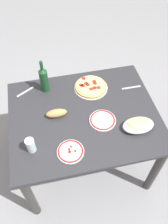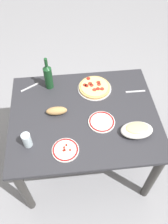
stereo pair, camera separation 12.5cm
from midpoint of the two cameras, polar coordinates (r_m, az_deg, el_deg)
ground_plane at (r=2.50m, az=-1.46°, el=-11.29°), size 8.00×8.00×0.00m
dining_table at (r=1.96m, az=-1.83°, el=-2.93°), size 1.17×0.95×0.76m
pepperoni_pizza at (r=2.04m, az=-0.10°, el=6.08°), size 0.29×0.29×0.03m
baked_pasta_dish at (r=1.78m, az=11.08°, el=-3.15°), size 0.24×0.15×0.08m
wine_bottle at (r=1.99m, az=-11.51°, el=7.78°), size 0.07×0.07×0.30m
water_glass at (r=1.69m, az=-14.91°, el=-7.90°), size 0.06×0.06×0.12m
side_plate_near at (r=1.68m, az=-5.47°, el=-9.58°), size 0.19×0.19×0.02m
side_plate_far at (r=1.82m, az=2.56°, el=-2.06°), size 0.21×0.21×0.02m
bread_loaf at (r=1.85m, az=-8.64°, el=-0.37°), size 0.17×0.07×0.06m
fork_left at (r=2.08m, az=9.70°, el=5.81°), size 0.17×0.02×0.00m
fork_right at (r=2.09m, az=-15.72°, el=4.67°), size 0.15×0.10×0.00m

